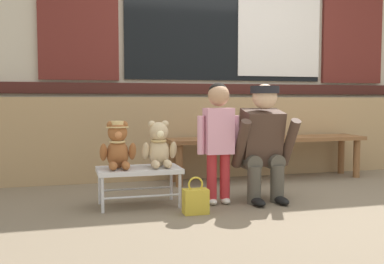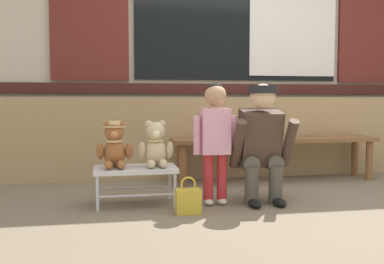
% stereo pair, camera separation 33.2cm
% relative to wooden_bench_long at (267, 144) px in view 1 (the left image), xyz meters
% --- Properties ---
extents(ground_plane, '(60.00, 60.00, 0.00)m').
position_rel_wooden_bench_long_xyz_m(ground_plane, '(-0.17, -1.06, -0.37)').
color(ground_plane, '#756651').
extents(brick_low_wall, '(6.58, 0.25, 0.85)m').
position_rel_wooden_bench_long_xyz_m(brick_low_wall, '(-0.17, 0.37, 0.05)').
color(brick_low_wall, tan).
rests_on(brick_low_wall, ground).
extents(shop_facade, '(6.71, 0.26, 3.52)m').
position_rel_wooden_bench_long_xyz_m(shop_facade, '(-0.17, 0.88, 1.40)').
color(shop_facade, beige).
rests_on(shop_facade, ground).
extents(wooden_bench_long, '(2.10, 0.40, 0.44)m').
position_rel_wooden_bench_long_xyz_m(wooden_bench_long, '(0.00, 0.00, 0.00)').
color(wooden_bench_long, brown).
rests_on(wooden_bench_long, ground).
extents(small_display_bench, '(0.64, 0.36, 0.30)m').
position_rel_wooden_bench_long_xyz_m(small_display_bench, '(-1.46, -0.80, -0.11)').
color(small_display_bench, silver).
rests_on(small_display_bench, ground).
extents(teddy_bear_with_hat, '(0.28, 0.27, 0.36)m').
position_rel_wooden_bench_long_xyz_m(teddy_bear_with_hat, '(-1.62, -0.80, 0.10)').
color(teddy_bear_with_hat, '#93562D').
rests_on(teddy_bear_with_hat, small_display_bench).
extents(teddy_bear_plain, '(0.28, 0.26, 0.36)m').
position_rel_wooden_bench_long_xyz_m(teddy_bear_plain, '(-1.30, -0.80, 0.09)').
color(teddy_bear_plain, '#CCB289').
rests_on(teddy_bear_plain, small_display_bench).
extents(child_standing, '(0.35, 0.18, 0.96)m').
position_rel_wooden_bench_long_xyz_m(child_standing, '(-0.84, -0.90, 0.22)').
color(child_standing, '#B7282D').
rests_on(child_standing, ground).
extents(adult_crouching, '(0.50, 0.49, 0.95)m').
position_rel_wooden_bench_long_xyz_m(adult_crouching, '(-0.45, -0.89, 0.11)').
color(adult_crouching, '#4C473D').
rests_on(adult_crouching, ground).
extents(handbag_on_ground, '(0.18, 0.11, 0.27)m').
position_rel_wooden_bench_long_xyz_m(handbag_on_ground, '(-1.10, -1.15, -0.28)').
color(handbag_on_ground, gold).
rests_on(handbag_on_ground, ground).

